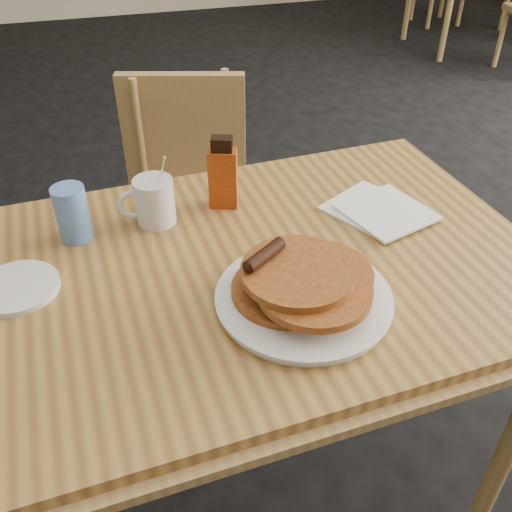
% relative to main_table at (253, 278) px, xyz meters
% --- Properties ---
extents(floor, '(10.00, 10.00, 0.00)m').
position_rel_main_table_xyz_m(floor, '(0.02, -0.07, -0.71)').
color(floor, black).
rests_on(floor, ground).
extents(main_table, '(1.23, 0.87, 0.75)m').
position_rel_main_table_xyz_m(main_table, '(0.00, 0.00, 0.00)').
color(main_table, olive).
rests_on(main_table, floor).
extents(chair_main_far, '(0.48, 0.49, 0.86)m').
position_rel_main_table_xyz_m(chair_main_far, '(0.00, 0.71, -0.20)').
color(chair_main_far, '#A4864D').
rests_on(chair_main_far, floor).
extents(pancake_plate, '(0.32, 0.32, 0.10)m').
position_rel_main_table_xyz_m(pancake_plate, '(0.05, -0.14, 0.07)').
color(pancake_plate, silver).
rests_on(pancake_plate, main_table).
extents(coffee_mug, '(0.12, 0.09, 0.16)m').
position_rel_main_table_xyz_m(coffee_mug, '(-0.16, 0.20, 0.10)').
color(coffee_mug, silver).
rests_on(coffee_mug, main_table).
extents(syrup_bottle, '(0.07, 0.06, 0.17)m').
position_rel_main_table_xyz_m(syrup_bottle, '(-0.01, 0.22, 0.12)').
color(syrup_bottle, maroon).
rests_on(syrup_bottle, main_table).
extents(napkin_stack, '(0.24, 0.26, 0.01)m').
position_rel_main_table_xyz_m(napkin_stack, '(0.32, 0.09, 0.05)').
color(napkin_stack, white).
rests_on(napkin_stack, main_table).
extents(blue_tumbler, '(0.08, 0.08, 0.12)m').
position_rel_main_table_xyz_m(blue_tumbler, '(-0.33, 0.18, 0.10)').
color(blue_tumbler, '#537DC3').
rests_on(blue_tumbler, main_table).
extents(side_saucer, '(0.17, 0.17, 0.01)m').
position_rel_main_table_xyz_m(side_saucer, '(-0.45, 0.04, 0.05)').
color(side_saucer, silver).
rests_on(side_saucer, main_table).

